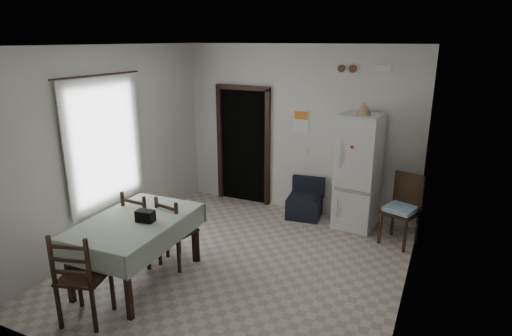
{
  "coord_description": "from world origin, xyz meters",
  "views": [
    {
      "loc": [
        2.38,
        -4.66,
        2.97
      ],
      "look_at": [
        0.0,
        0.5,
        1.25
      ],
      "focal_mm": 30.0,
      "sensor_mm": 36.0,
      "label": 1
    }
  ],
  "objects": [
    {
      "name": "dining_chair_far_left",
      "position": [
        -1.24,
        -0.42,
        0.52
      ],
      "size": [
        0.48,
        0.48,
        1.04
      ],
      "primitive_type": null,
      "rotation": [
        0.0,
        0.0,
        3.07
      ],
      "color": "black",
      "rests_on": "ground"
    },
    {
      "name": "dining_table",
      "position": [
        -1.01,
        -0.89,
        0.42
      ],
      "size": [
        1.11,
        1.65,
        0.84
      ],
      "primitive_type": null,
      "rotation": [
        0.0,
        0.0,
        0.03
      ],
      "color": "#9CAC93",
      "rests_on": "ground"
    },
    {
      "name": "navy_seat",
      "position": [
        0.26,
        1.93,
        0.34
      ],
      "size": [
        0.62,
        0.6,
        0.68
      ],
      "primitive_type": null,
      "rotation": [
        0.0,
        0.0,
        0.12
      ],
      "color": "black",
      "rests_on": "ground"
    },
    {
      "name": "black_bag",
      "position": [
        -0.85,
        -0.88,
        0.91
      ],
      "size": [
        0.23,
        0.15,
        0.14
      ],
      "primitive_type": "cube",
      "rotation": [
        0.0,
        0.0,
        0.11
      ],
      "color": "black",
      "rests_on": "dining_table"
    },
    {
      "name": "window_recess",
      "position": [
        -2.15,
        -0.2,
        1.55
      ],
      "size": [
        0.1,
        1.2,
        1.6
      ],
      "primitive_type": "cube",
      "color": "silver",
      "rests_on": "ground"
    },
    {
      "name": "doorway",
      "position": [
        -1.05,
        2.45,
        1.06
      ],
      "size": [
        1.06,
        0.52,
        2.22
      ],
      "color": "black",
      "rests_on": "ground"
    },
    {
      "name": "wall_left",
      "position": [
        -2.1,
        0.0,
        1.45
      ],
      "size": [
        0.02,
        4.5,
        2.9
      ],
      "primitive_type": null,
      "color": "silver",
      "rests_on": "ground"
    },
    {
      "name": "calendar_image",
      "position": [
        0.05,
        2.23,
        1.72
      ],
      "size": [
        0.24,
        0.01,
        0.14
      ],
      "primitive_type": "cube",
      "color": "orange",
      "rests_on": "ground"
    },
    {
      "name": "ceiling",
      "position": [
        0.0,
        0.0,
        2.9
      ],
      "size": [
        4.2,
        4.5,
        0.02
      ],
      "primitive_type": null,
      "color": "white",
      "rests_on": "ground"
    },
    {
      "name": "vent_left",
      "position": [
        0.7,
        2.23,
        2.52
      ],
      "size": [
        0.12,
        0.03,
        0.12
      ],
      "primitive_type": "cylinder",
      "rotation": [
        1.57,
        0.0,
        0.0
      ],
      "color": "#523621",
      "rests_on": "ground"
    },
    {
      "name": "curtain_rod",
      "position": [
        -2.03,
        -0.2,
        2.5
      ],
      "size": [
        0.02,
        1.6,
        0.02
      ],
      "primitive_type": "cylinder",
      "rotation": [
        1.57,
        0.0,
        0.0
      ],
      "color": "black",
      "rests_on": "ground"
    },
    {
      "name": "tan_cone",
      "position": [
        1.17,
        1.84,
        1.97
      ],
      "size": [
        0.25,
        0.25,
        0.2
      ],
      "primitive_type": "cone",
      "rotation": [
        0.0,
        0.0,
        -0.04
      ],
      "color": "tan",
      "rests_on": "fridge"
    },
    {
      "name": "dining_chair_far_right",
      "position": [
        -0.79,
        -0.31,
        0.5
      ],
      "size": [
        0.49,
        0.49,
        0.99
      ],
      "primitive_type": null,
      "rotation": [
        0.0,
        0.0,
        2.96
      ],
      "color": "black",
      "rests_on": "ground"
    },
    {
      "name": "calendar",
      "position": [
        0.05,
        2.24,
        1.62
      ],
      "size": [
        0.28,
        0.02,
        0.4
      ],
      "primitive_type": "cube",
      "color": "white",
      "rests_on": "ground"
    },
    {
      "name": "curtain",
      "position": [
        -2.04,
        -0.2,
        1.55
      ],
      "size": [
        0.02,
        1.45,
        1.85
      ],
      "primitive_type": "cube",
      "color": "silver",
      "rests_on": "ground"
    },
    {
      "name": "ground",
      "position": [
        0.0,
        0.0,
        0.0
      ],
      "size": [
        4.5,
        4.5,
        0.0
      ],
      "primitive_type": "plane",
      "color": "beige",
      "rests_on": "ground"
    },
    {
      "name": "emergency_light",
      "position": [
        1.35,
        2.21,
        2.55
      ],
      "size": [
        0.25,
        0.07,
        0.09
      ],
      "primitive_type": "cube",
      "color": "white",
      "rests_on": "ground"
    },
    {
      "name": "corner_chair",
      "position": [
        1.87,
        1.57,
        0.53
      ],
      "size": [
        0.59,
        0.59,
        1.07
      ],
      "primitive_type": null,
      "rotation": [
        0.0,
        0.0,
        -0.34
      ],
      "color": "black",
      "rests_on": "ground"
    },
    {
      "name": "wall_front",
      "position": [
        0.0,
        -2.25,
        1.45
      ],
      "size": [
        4.2,
        0.02,
        2.9
      ],
      "primitive_type": null,
      "color": "silver",
      "rests_on": "ground"
    },
    {
      "name": "dining_chair_near_head",
      "position": [
        -1.0,
        -1.76,
        0.54
      ],
      "size": [
        0.57,
        0.57,
        1.09
      ],
      "primitive_type": null,
      "rotation": [
        0.0,
        0.0,
        3.41
      ],
      "color": "black",
      "rests_on": "ground"
    },
    {
      "name": "vent_right",
      "position": [
        0.88,
        2.23,
        2.52
      ],
      "size": [
        0.12,
        0.03,
        0.12
      ],
      "primitive_type": "cylinder",
      "rotation": [
        1.57,
        0.0,
        0.0
      ],
      "color": "#523621",
      "rests_on": "ground"
    },
    {
      "name": "light_switch",
      "position": [
        0.15,
        2.24,
        1.1
      ],
      "size": [
        0.08,
        0.02,
        0.12
      ],
      "primitive_type": "cube",
      "color": "beige",
      "rests_on": "ground"
    },
    {
      "name": "fridge",
      "position": [
        1.13,
        1.93,
        0.93
      ],
      "size": [
        0.68,
        0.68,
        1.87
      ],
      "primitive_type": null,
      "rotation": [
        0.0,
        0.0,
        -0.13
      ],
      "color": "silver",
      "rests_on": "ground"
    },
    {
      "name": "wall_back",
      "position": [
        0.0,
        2.25,
        1.45
      ],
      "size": [
        4.2,
        0.02,
        2.9
      ],
      "primitive_type": null,
      "color": "silver",
      "rests_on": "ground"
    },
    {
      "name": "wall_right",
      "position": [
        2.1,
        0.0,
        1.45
      ],
      "size": [
        0.02,
        4.5,
        2.9
      ],
      "primitive_type": null,
      "color": "silver",
      "rests_on": "ground"
    }
  ]
}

